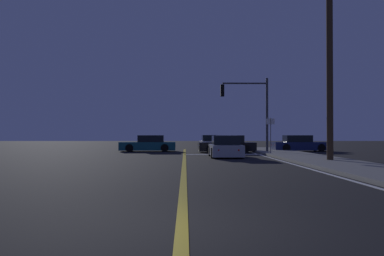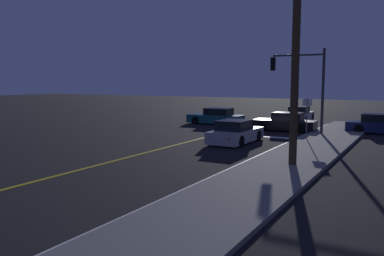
{
  "view_description": "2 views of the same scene",
  "coord_description": "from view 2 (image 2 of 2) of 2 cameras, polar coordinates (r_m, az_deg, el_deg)",
  "views": [
    {
      "loc": [
        0.05,
        -6.49,
        1.46
      ],
      "look_at": [
        0.45,
        18.55,
        1.8
      ],
      "focal_mm": 39.68,
      "sensor_mm": 36.0,
      "label": 1
    },
    {
      "loc": [
        11.88,
        -1.68,
        3.58
      ],
      "look_at": [
        1.71,
        16.26,
        1.18
      ],
      "focal_mm": 37.9,
      "sensor_mm": 36.0,
      "label": 2
    }
  ],
  "objects": [
    {
      "name": "car_following_oncoming_silver",
      "position": [
        23.69,
        6.12,
        -0.68
      ],
      "size": [
        1.98,
        4.39,
        1.34
      ],
      "rotation": [
        0.0,
        0.0,
        -0.0
      ],
      "color": "#B2B5BA",
      "rests_on": "ground"
    },
    {
      "name": "utility_pole_right",
      "position": [
        17.17,
        14.46,
        12.99
      ],
      "size": [
        1.98,
        0.32,
        10.7
      ],
      "color": "#42301E",
      "rests_on": "ground"
    },
    {
      "name": "stop_bar",
      "position": [
        26.77,
        9.29,
        -1.13
      ],
      "size": [
        5.46,
        0.5,
        0.01
      ],
      "primitive_type": "cube",
      "color": "white",
      "rests_on": "ground"
    },
    {
      "name": "lane_line_edge_right",
      "position": [
        15.95,
        4.05,
        -6.34
      ],
      "size": [
        0.16,
        42.04,
        0.01
      ],
      "primitive_type": "cube",
      "color": "white",
      "rests_on": "ground"
    },
    {
      "name": "car_mid_block_navy",
      "position": [
        30.58,
        25.15,
        0.37
      ],
      "size": [
        4.77,
        1.98,
        1.34
      ],
      "rotation": [
        0.0,
        0.0,
        -1.53
      ],
      "color": "navy",
      "rests_on": "ground"
    },
    {
      "name": "traffic_signal_near_right",
      "position": [
        28.07,
        15.42,
        6.8
      ],
      "size": [
        3.63,
        0.28,
        5.69
      ],
      "rotation": [
        0.0,
        0.0,
        3.14
      ],
      "color": "#38383D",
      "rests_on": "ground"
    },
    {
      "name": "car_far_approaching_black",
      "position": [
        29.97,
        12.93,
        0.72
      ],
      "size": [
        4.54,
        1.95,
        1.34
      ],
      "rotation": [
        0.0,
        0.0,
        1.61
      ],
      "color": "black",
      "rests_on": "ground"
    },
    {
      "name": "street_sign_corner",
      "position": [
        25.18,
        15.88,
        2.14
      ],
      "size": [
        0.56,
        0.06,
        2.57
      ],
      "color": "slate",
      "rests_on": "ground"
    },
    {
      "name": "lane_line_center",
      "position": [
        18.74,
        -10.53,
        -4.48
      ],
      "size": [
        0.2,
        42.04,
        0.01
      ],
      "primitive_type": "cube",
      "color": "gold",
      "rests_on": "ground"
    },
    {
      "name": "car_lead_oncoming_teal",
      "position": [
        33.93,
        3.43,
        1.55
      ],
      "size": [
        4.67,
        2.02,
        1.34
      ],
      "rotation": [
        0.0,
        0.0,
        1.6
      ],
      "color": "#195960",
      "rests_on": "ground"
    },
    {
      "name": "car_parked_curb_white",
      "position": [
        37.59,
        14.89,
        1.83
      ],
      "size": [
        1.93,
        4.39,
        1.34
      ],
      "rotation": [
        0.0,
        0.0,
        0.03
      ],
      "color": "silver",
      "rests_on": "ground"
    },
    {
      "name": "sidewalk_right",
      "position": [
        15.25,
        10.38,
        -6.77
      ],
      "size": [
        3.2,
        44.51,
        0.15
      ],
      "primitive_type": "cube",
      "color": "slate",
      "rests_on": "ground"
    }
  ]
}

